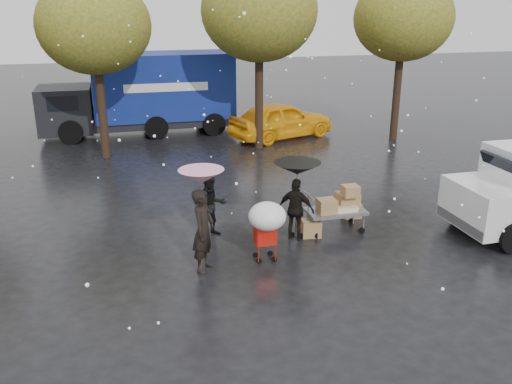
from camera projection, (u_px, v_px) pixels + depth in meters
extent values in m
plane|color=black|center=(265.00, 264.00, 12.28)|extent=(90.00, 90.00, 0.00)
imported|color=black|center=(203.00, 230.00, 11.71)|extent=(0.73, 0.82, 1.88)
imported|color=black|center=(211.00, 206.00, 13.50)|extent=(0.87, 0.73, 1.60)
imported|color=black|center=(296.00, 209.00, 13.31)|extent=(0.96, 0.87, 1.57)
cylinder|color=#4C4C4C|center=(203.00, 224.00, 11.66)|extent=(0.02, 0.02, 2.17)
cone|color=#DA597E|center=(201.00, 176.00, 11.30)|extent=(0.97, 0.97, 0.30)
sphere|color=#4C4C4C|center=(201.00, 175.00, 11.29)|extent=(0.06, 0.06, 0.06)
cylinder|color=#4C4C4C|center=(296.00, 204.00, 13.27)|extent=(0.02, 0.02, 1.84)
cone|color=black|center=(297.00, 168.00, 12.96)|extent=(1.15, 1.15, 0.30)
sphere|color=#4C4C4C|center=(297.00, 167.00, 12.95)|extent=(0.06, 0.06, 0.06)
cube|color=slate|center=(336.00, 211.00, 13.83)|extent=(1.50, 0.80, 0.08)
cylinder|color=slate|center=(308.00, 205.00, 13.57)|extent=(0.04, 0.04, 0.60)
cube|color=#8E5C3E|center=(347.00, 200.00, 13.92)|extent=(0.55, 0.45, 0.40)
cube|color=#8E5C3E|center=(327.00, 206.00, 13.60)|extent=(0.45, 0.40, 0.35)
cube|color=#8E5C3E|center=(350.00, 191.00, 13.57)|extent=(0.40, 0.35, 0.28)
cube|color=#CBAA8D|center=(338.00, 207.00, 13.81)|extent=(0.90, 0.55, 0.12)
cylinder|color=black|center=(317.00, 236.00, 13.55)|extent=(0.16, 0.05, 0.16)
cylinder|color=black|center=(309.00, 226.00, 14.14)|extent=(0.16, 0.05, 0.16)
cylinder|color=black|center=(362.00, 231.00, 13.84)|extent=(0.16, 0.05, 0.16)
cylinder|color=black|center=(351.00, 221.00, 14.42)|extent=(0.16, 0.05, 0.16)
cube|color=#BA130A|center=(265.00, 234.00, 12.27)|extent=(0.47, 0.41, 0.45)
cylinder|color=#BA130A|center=(267.00, 222.00, 11.97)|extent=(0.42, 0.02, 0.02)
cylinder|color=#4C4C4C|center=(267.00, 225.00, 11.99)|extent=(0.02, 0.02, 0.60)
ellipsoid|color=white|center=(267.00, 216.00, 11.93)|extent=(0.84, 0.84, 0.63)
cylinder|color=black|center=(259.00, 261.00, 12.28)|extent=(0.12, 0.04, 0.12)
cylinder|color=black|center=(255.00, 255.00, 12.57)|extent=(0.12, 0.04, 0.12)
cylinder|color=black|center=(274.00, 259.00, 12.36)|extent=(0.12, 0.04, 0.12)
cylinder|color=black|center=(270.00, 253.00, 12.65)|extent=(0.12, 0.04, 0.12)
cube|color=white|center=(482.00, 205.00, 13.39)|extent=(1.20, 1.95, 1.10)
cube|color=black|center=(506.00, 171.00, 13.24)|extent=(0.37, 1.70, 0.67)
cube|color=slate|center=(461.00, 222.00, 13.40)|extent=(0.12, 1.90, 0.25)
cylinder|color=black|center=(512.00, 237.00, 12.73)|extent=(0.76, 0.28, 0.76)
cylinder|color=black|center=(464.00, 209.00, 14.46)|extent=(0.76, 0.28, 0.76)
cube|color=navy|center=(164.00, 85.00, 23.80)|extent=(6.00, 2.50, 2.80)
cube|color=black|center=(66.00, 109.00, 23.09)|extent=(2.20, 2.40, 1.90)
cube|color=black|center=(143.00, 121.00, 24.08)|extent=(8.00, 2.30, 0.35)
cube|color=white|center=(166.00, 87.00, 22.62)|extent=(3.50, 0.03, 0.35)
cylinder|color=black|center=(71.00, 132.00, 22.34)|extent=(1.00, 0.30, 1.00)
cylinder|color=black|center=(74.00, 121.00, 24.44)|extent=(1.00, 0.30, 1.00)
cylinder|color=black|center=(214.00, 124.00, 23.76)|extent=(1.00, 0.30, 1.00)
cylinder|color=black|center=(205.00, 114.00, 25.86)|extent=(1.00, 0.30, 1.00)
cube|color=#8E5C3E|center=(311.00, 228.00, 13.65)|extent=(0.52, 0.44, 0.43)
cube|color=#8E5C3E|center=(352.00, 210.00, 14.87)|extent=(0.54, 0.45, 0.39)
imported|color=#FFAC0D|center=(281.00, 120.00, 23.25)|extent=(4.97, 3.23, 1.57)
cylinder|color=black|center=(101.00, 99.00, 19.83)|extent=(0.32, 0.32, 4.48)
ellipsoid|color=#325117|center=(94.00, 26.00, 18.97)|extent=(4.00, 4.00, 3.40)
cylinder|color=black|center=(259.00, 87.00, 21.18)|extent=(0.32, 0.32, 4.90)
ellipsoid|color=#325117|center=(259.00, 11.00, 20.24)|extent=(4.40, 4.40, 3.74)
cylinder|color=black|center=(397.00, 85.00, 22.64)|extent=(0.32, 0.32, 4.62)
ellipsoid|color=#325117|center=(403.00, 18.00, 21.76)|extent=(4.00, 4.00, 3.40)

